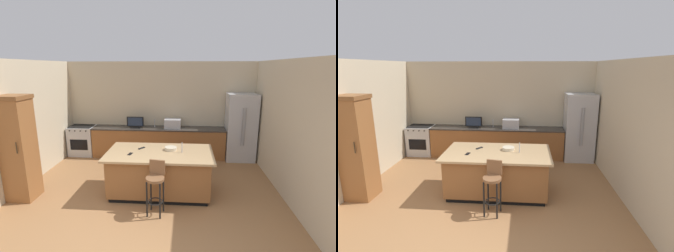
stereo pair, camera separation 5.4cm
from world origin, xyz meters
TOP-DOWN VIEW (x-y plane):
  - wall_back at (0.00, 4.61)m, footprint 6.18×0.12m
  - wall_left at (-2.89, 2.30)m, footprint 0.12×5.01m
  - wall_right at (2.89, 2.30)m, footprint 0.12×5.01m
  - counter_back at (-0.04, 4.23)m, footprint 3.97×0.62m
  - kitchen_island at (0.24, 1.98)m, footprint 2.23×1.26m
  - refrigerator at (2.37, 4.17)m, footprint 0.82×0.76m
  - range_oven at (-2.40, 4.22)m, footprint 0.75×0.63m
  - cabinet_tower at (-2.57, 1.56)m, footprint 0.56×0.56m
  - microwave at (0.39, 4.23)m, footprint 0.48×0.36m
  - tv_monitor at (-0.72, 4.17)m, footprint 0.50×0.16m
  - sink_faucet_back at (-0.16, 4.33)m, footprint 0.02×0.02m
  - sink_faucet_island at (0.71, 1.98)m, footprint 0.02×0.02m
  - bar_stool_center at (0.25, 1.18)m, footprint 0.34×0.36m
  - fruit_bowl at (0.47, 2.13)m, footprint 0.26×0.26m
  - cell_phone at (-0.35, 1.80)m, footprint 0.09×0.16m
  - tv_remote at (-0.18, 2.18)m, footprint 0.14×0.16m

SIDE VIEW (x-z plane):
  - counter_back at x=-0.04m, z-range 0.00..0.90m
  - range_oven at x=-2.40m, z-range 0.00..0.91m
  - kitchen_island at x=0.24m, z-range 0.01..0.94m
  - bar_stool_center at x=0.25m, z-range 0.11..1.12m
  - cell_phone at x=-0.35m, z-range 0.93..0.94m
  - tv_remote at x=-0.18m, z-range 0.93..0.95m
  - fruit_bowl at x=0.47m, z-range 0.93..0.99m
  - refrigerator at x=2.37m, z-range 0.00..1.94m
  - sink_faucet_back at x=-0.16m, z-range 0.90..1.14m
  - microwave at x=0.39m, z-range 0.90..1.17m
  - sink_faucet_island at x=0.71m, z-range 0.93..1.15m
  - tv_monitor at x=-0.72m, z-range 0.88..1.22m
  - cabinet_tower at x=-2.57m, z-range 0.04..2.19m
  - wall_back at x=0.00m, z-range 0.00..2.84m
  - wall_left at x=-2.89m, z-range 0.00..2.84m
  - wall_right at x=2.89m, z-range 0.00..2.84m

